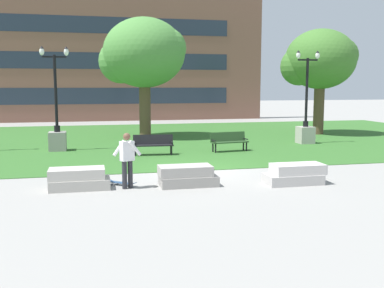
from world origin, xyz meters
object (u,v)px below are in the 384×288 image
park_bench_near_right (153,143)px  lamp_post_left (57,130)px  concrete_block_center (79,179)px  park_bench_near_left (229,140)px  person_skateboarder (127,157)px  lamp_post_right (306,125)px  concrete_block_right (295,174)px  concrete_block_left (187,176)px  skateboard (122,183)px

park_bench_near_right → lamp_post_left: 4.91m
concrete_block_center → park_bench_near_right: size_ratio=0.98×
park_bench_near_left → park_bench_near_right: 3.67m
person_skateboarder → lamp_post_right: (10.20, 8.54, 0.06)m
concrete_block_right → concrete_block_center: bearing=173.6°
concrete_block_left → park_bench_near_right: size_ratio=1.00×
concrete_block_left → lamp_post_right: (8.34, 8.58, 0.72)m
concrete_block_right → lamp_post_left: lamp_post_left is taller
concrete_block_right → park_bench_near_left: size_ratio=1.02×
concrete_block_center → lamp_post_left: 8.53m
skateboard → park_bench_near_left: bearing=48.7°
concrete_block_center → park_bench_near_right: (3.11, 6.09, 0.23)m
concrete_block_center → lamp_post_left: lamp_post_left is taller
skateboard → park_bench_near_right: bearing=72.9°
concrete_block_center → concrete_block_right: same height
concrete_block_right → lamp_post_right: size_ratio=0.38×
concrete_block_center → park_bench_near_left: 9.34m
concrete_block_left → park_bench_near_left: bearing=62.7°
concrete_block_left → park_bench_near_left: size_ratio=0.99×
person_skateboarder → concrete_block_center: bearing=170.6°
concrete_block_center → concrete_block_left: size_ratio=0.99×
concrete_block_center → skateboard: concrete_block_center is taller
concrete_block_right → park_bench_near_right: park_bench_near_right is taller
person_skateboarder → skateboard: size_ratio=1.85×
skateboard → park_bench_near_left: (5.47, 6.23, 0.45)m
park_bench_near_left → lamp_post_left: (-7.96, 1.99, 0.48)m
park_bench_near_right → concrete_block_center: bearing=-117.1°
concrete_block_right → park_bench_near_left: bearing=89.9°
concrete_block_right → lamp_post_right: bearing=61.6°
lamp_post_right → concrete_block_left: bearing=-134.2°
skateboard → park_bench_near_right: (1.81, 5.89, 0.45)m
park_bench_near_left → concrete_block_left: bearing=-117.3°
skateboard → lamp_post_left: (-2.49, 8.21, 0.94)m
concrete_block_left → concrete_block_right: bearing=-7.8°
skateboard → lamp_post_left: bearing=106.9°
concrete_block_center → person_skateboarder: size_ratio=1.06×
concrete_block_right → person_skateboarder: bearing=174.5°
park_bench_near_left → person_skateboarder: bearing=-128.5°
concrete_block_left → lamp_post_left: size_ratio=0.37×
person_skateboarder → park_bench_near_left: person_skateboarder is taller
concrete_block_center → concrete_block_right: bearing=-6.4°
concrete_block_center → park_bench_near_right: bearing=62.9°
person_skateboarder → park_bench_near_left: (5.31, 6.67, -0.43)m
concrete_block_right → skateboard: (-5.45, 0.95, -0.22)m
lamp_post_right → concrete_block_center: bearing=-144.5°
person_skateboarder → lamp_post_right: size_ratio=0.35×
park_bench_near_left → lamp_post_right: 5.26m
concrete_block_left → park_bench_near_right: park_bench_near_right is taller
person_skateboarder → lamp_post_left: lamp_post_left is taller
park_bench_near_left → lamp_post_left: size_ratio=0.38×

